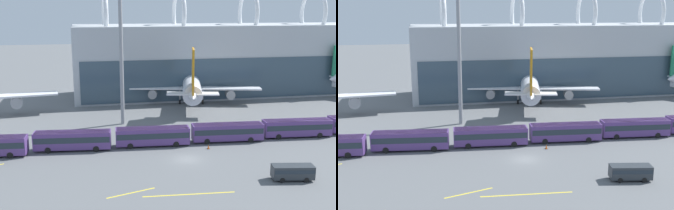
% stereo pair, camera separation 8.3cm
% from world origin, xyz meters
% --- Properties ---
extents(ground_plane, '(440.00, 440.00, 0.00)m').
position_xyz_m(ground_plane, '(0.00, 0.00, 0.00)').
color(ground_plane, slate).
extents(airliner_at_gate_far, '(33.47, 34.91, 14.73)m').
position_xyz_m(airliner_at_gate_far, '(10.22, 37.76, 4.72)').
color(airliner_at_gate_far, silver).
rests_on(airliner_at_gate_far, ground_plane).
extents(shuttle_bus_1, '(12.73, 3.98, 3.17)m').
position_xyz_m(shuttle_bus_1, '(-17.56, 7.90, 1.87)').
color(shuttle_bus_1, '#56387A').
rests_on(shuttle_bus_1, ground_plane).
extents(shuttle_bus_2, '(12.68, 3.59, 3.17)m').
position_xyz_m(shuttle_bus_2, '(-4.22, 7.56, 1.87)').
color(shuttle_bus_2, '#56387A').
rests_on(shuttle_bus_2, ground_plane).
extents(shuttle_bus_3, '(12.69, 3.66, 3.17)m').
position_xyz_m(shuttle_bus_3, '(9.11, 7.48, 1.87)').
color(shuttle_bus_3, '#56387A').
rests_on(shuttle_bus_3, ground_plane).
extents(shuttle_bus_4, '(12.69, 3.67, 3.17)m').
position_xyz_m(shuttle_bus_4, '(22.45, 7.60, 1.87)').
color(shuttle_bus_4, '#56387A').
rests_on(shuttle_bus_4, ground_plane).
extents(service_van_foreground, '(5.90, 2.91, 2.11)m').
position_xyz_m(service_van_foreground, '(12.28, -10.63, 1.26)').
color(service_van_foreground, '#2D3338').
rests_on(service_van_foreground, ground_plane).
extents(floodlight_mast, '(2.98, 2.98, 31.14)m').
position_xyz_m(floodlight_mast, '(-7.96, 22.48, 19.44)').
color(floodlight_mast, gray).
rests_on(floodlight_mast, ground_plane).
extents(lane_stripe_0, '(6.44, 2.17, 0.01)m').
position_xyz_m(lane_stripe_0, '(-9.91, -10.57, 0.00)').
color(lane_stripe_0, yellow).
rests_on(lane_stripe_0, ground_plane).
extents(lane_stripe_1, '(11.84, 1.08, 0.01)m').
position_xyz_m(lane_stripe_1, '(-2.75, -12.39, 0.00)').
color(lane_stripe_1, yellow).
rests_on(lane_stripe_1, ground_plane).
extents(traffic_cone_0, '(0.45, 0.45, 0.75)m').
position_xyz_m(traffic_cone_0, '(4.68, 4.10, 0.37)').
color(traffic_cone_0, black).
rests_on(traffic_cone_0, ground_plane).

